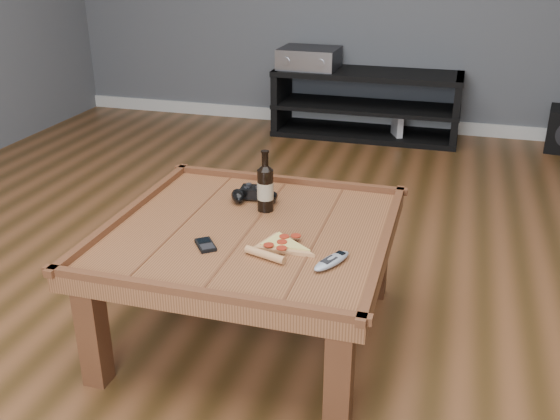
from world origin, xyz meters
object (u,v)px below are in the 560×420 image
(media_console, at_px, (366,105))
(game_controller, at_px, (254,195))
(coffee_table, at_px, (250,243))
(av_receiver, at_px, (309,58))
(remote_control, at_px, (332,261))
(pizza_slice, at_px, (280,246))
(beer_bottle, at_px, (265,187))
(game_console, at_px, (397,128))
(smartphone, at_px, (206,245))

(media_console, relative_size, game_controller, 6.64)
(coffee_table, bearing_deg, av_receiver, 99.32)
(media_console, bearing_deg, game_controller, -91.51)
(coffee_table, xyz_separation_m, remote_control, (0.34, -0.18, 0.07))
(media_console, bearing_deg, pizza_slice, -87.08)
(media_console, relative_size, remote_control, 7.90)
(beer_bottle, bearing_deg, game_controller, 132.75)
(coffee_table, height_order, game_console, coffee_table)
(game_console, bearing_deg, media_console, 142.94)
(av_receiver, bearing_deg, coffee_table, -79.18)
(pizza_slice, relative_size, game_console, 1.37)
(game_controller, distance_m, pizza_slice, 0.43)
(coffee_table, relative_size, smartphone, 9.24)
(game_controller, xyz_separation_m, remote_control, (0.40, -0.43, -0.01))
(coffee_table, height_order, smartphone, coffee_table)
(smartphone, distance_m, av_receiver, 2.95)
(media_console, height_order, game_console, media_console)
(media_console, bearing_deg, beer_bottle, -89.91)
(media_console, xyz_separation_m, pizza_slice, (0.15, -2.87, 0.21))
(pizza_slice, relative_size, av_receiver, 0.68)
(smartphone, height_order, remote_control, remote_control)
(beer_bottle, distance_m, smartphone, 0.38)
(beer_bottle, xyz_separation_m, remote_control, (0.33, -0.36, -0.08))
(game_controller, xyz_separation_m, smartphone, (-0.03, -0.43, -0.02))
(remote_control, bearing_deg, game_controller, 158.60)
(coffee_table, height_order, media_console, media_console)
(coffee_table, xyz_separation_m, av_receiver, (-0.45, 2.74, 0.19))
(game_controller, bearing_deg, beer_bottle, -52.64)
(media_console, xyz_separation_m, av_receiver, (-0.45, -0.01, 0.33))
(remote_control, relative_size, av_receiver, 0.40)
(av_receiver, height_order, game_console, av_receiver)
(remote_control, bearing_deg, beer_bottle, 158.68)
(game_controller, relative_size, pizza_slice, 0.69)
(pizza_slice, height_order, smartphone, pizza_slice)
(beer_bottle, height_order, av_receiver, beer_bottle)
(beer_bottle, distance_m, av_receiver, 2.61)
(beer_bottle, relative_size, pizza_slice, 0.79)
(media_console, relative_size, av_receiver, 3.14)
(pizza_slice, bearing_deg, remote_control, 0.77)
(beer_bottle, bearing_deg, media_console, 90.09)
(media_console, xyz_separation_m, beer_bottle, (0.00, -2.58, 0.30))
(media_console, distance_m, smartphone, 2.94)
(beer_bottle, distance_m, game_console, 2.57)
(game_console, bearing_deg, beer_bottle, -119.31)
(coffee_table, xyz_separation_m, smartphone, (-0.10, -0.18, 0.07))
(media_console, relative_size, smartphone, 12.56)
(game_controller, distance_m, av_receiver, 2.53)
(game_console, bearing_deg, av_receiver, 151.90)
(pizza_slice, bearing_deg, game_controller, 137.51)
(game_controller, xyz_separation_m, game_console, (0.32, 2.44, -0.38))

